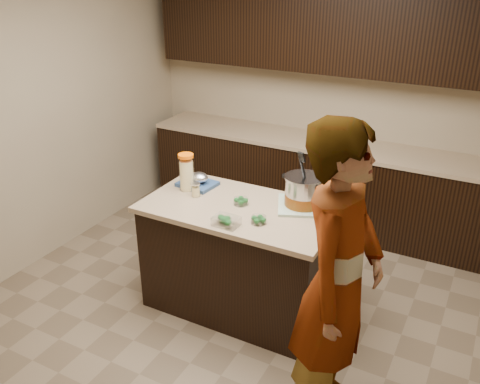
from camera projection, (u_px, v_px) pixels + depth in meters
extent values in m
plane|color=brown|center=(240.00, 305.00, 4.17)|extent=(4.00, 4.00, 0.00)
cube|color=tan|center=(331.00, 91.00, 5.20)|extent=(4.00, 0.04, 2.70)
cube|color=tan|center=(2.00, 305.00, 1.99)|extent=(4.00, 0.04, 2.70)
cube|color=tan|center=(39.00, 113.00, 4.45)|extent=(0.04, 4.00, 2.70)
cube|color=black|center=(315.00, 183.00, 5.35)|extent=(3.60, 0.60, 0.86)
cube|color=tan|center=(318.00, 142.00, 5.16)|extent=(3.60, 0.63, 0.04)
cube|color=black|center=(330.00, 32.00, 4.81)|extent=(3.60, 0.35, 0.75)
cube|color=black|center=(240.00, 260.00, 3.99)|extent=(1.40, 0.75, 0.86)
cube|color=tan|center=(240.00, 209.00, 3.80)|extent=(1.46, 0.81, 0.04)
cube|color=#5D8A65|center=(303.00, 206.00, 3.78)|extent=(0.47, 0.47, 0.02)
cylinder|color=#B7B7BC|center=(303.00, 191.00, 3.73)|extent=(0.34, 0.34, 0.21)
cylinder|color=brown|center=(303.00, 199.00, 3.76)|extent=(0.35, 0.35, 0.09)
cylinder|color=#B7B7BC|center=(304.00, 177.00, 3.68)|extent=(0.37, 0.37, 0.01)
cube|color=black|center=(287.00, 177.00, 3.82)|extent=(0.07, 0.05, 0.03)
cube|color=black|center=(322.00, 190.00, 3.59)|extent=(0.07, 0.05, 0.03)
cylinder|color=black|center=(303.00, 171.00, 3.64)|extent=(0.06, 0.11, 0.26)
cylinder|color=#F0DA92|center=(187.00, 175.00, 4.02)|extent=(0.13, 0.13, 0.24)
cylinder|color=white|center=(187.00, 174.00, 4.01)|extent=(0.15, 0.15, 0.28)
cylinder|color=#FF6305|center=(186.00, 156.00, 3.95)|extent=(0.15, 0.15, 0.02)
cylinder|color=#F0DA92|center=(196.00, 192.00, 3.94)|extent=(0.07, 0.07, 0.08)
cylinder|color=white|center=(196.00, 190.00, 3.93)|extent=(0.08, 0.08, 0.10)
cylinder|color=silver|center=(195.00, 183.00, 3.91)|extent=(0.08, 0.08, 0.02)
cylinder|color=silver|center=(241.00, 201.00, 3.81)|extent=(0.13, 0.13, 0.05)
cylinder|color=silver|center=(259.00, 220.00, 3.54)|extent=(0.13, 0.13, 0.05)
cube|color=silver|center=(226.00, 221.00, 3.51)|extent=(0.18, 0.13, 0.06)
cube|color=navy|center=(197.00, 184.00, 4.13)|extent=(0.31, 0.26, 0.03)
ellipsoid|color=silver|center=(199.00, 178.00, 4.10)|extent=(0.15, 0.12, 0.08)
imported|color=gray|center=(338.00, 285.00, 2.79)|extent=(0.48, 0.71, 1.91)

